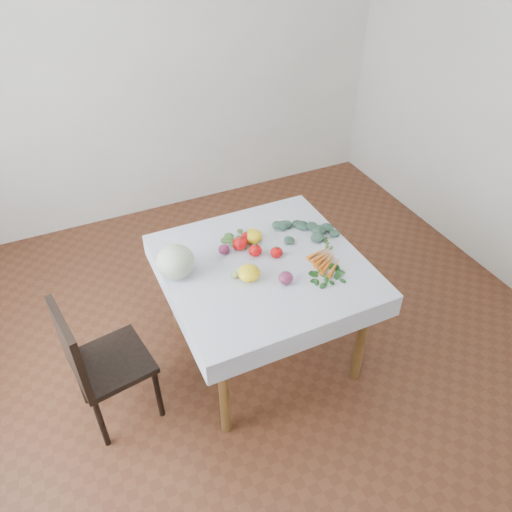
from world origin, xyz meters
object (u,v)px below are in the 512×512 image
Objects in this scene: cabbage at (176,262)px; carrot_bunch at (326,260)px; table at (263,277)px; heirloom_back at (253,236)px; chair at (95,360)px.

carrot_bunch is (0.81, -0.25, -0.08)m from cabbage.
heirloom_back reaches higher than table.
chair is (-1.02, -0.07, -0.16)m from table.
carrot_bunch is at bearing -22.05° from table.
heirloom_back is at bearing 130.25° from carrot_bunch.
heirloom_back reaches higher than carrot_bunch.
heirloom_back is 0.46m from carrot_bunch.
cabbage is at bearing 18.70° from chair.
cabbage is at bearing 166.14° from table.
heirloom_back is (0.51, 0.10, -0.05)m from cabbage.
cabbage is 0.81× the size of carrot_bunch.
table is 3.83× the size of carrot_bunch.
chair is at bearing -176.33° from table.
heirloom_back is 0.44× the size of carrot_bunch.
cabbage reaches higher than table.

